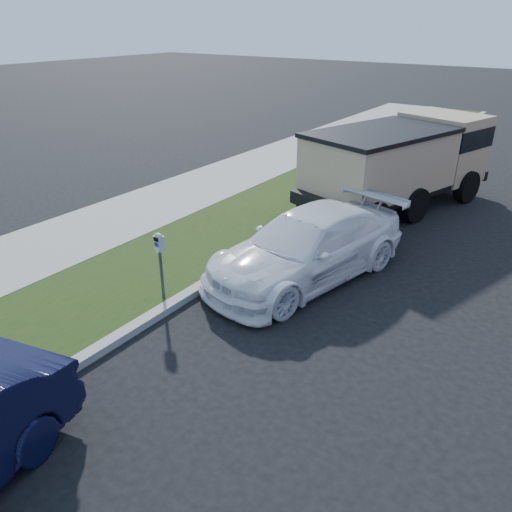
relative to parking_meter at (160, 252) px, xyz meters
The scene contains 5 objects.
ground 3.11m from the parking_meter, ahead, with size 120.00×120.00×0.00m, color black.
streetside 3.62m from the parking_meter, 140.91° to the left, with size 6.12×50.00×0.15m.
parking_meter is the anchor object (origin of this frame).
white_wagon 3.30m from the parking_meter, 56.09° to the left, with size 2.10×5.17×1.50m, color white.
dump_truck 8.67m from the parking_meter, 77.99° to the left, with size 4.18×6.95×2.57m.
Camera 1 is at (3.72, -6.37, 5.30)m, focal length 35.00 mm.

